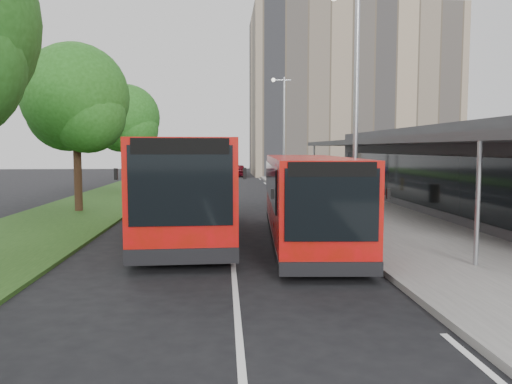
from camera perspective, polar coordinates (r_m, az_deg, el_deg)
ground at (r=14.91m, az=-2.77°, el=-6.58°), size 120.00×120.00×0.00m
pavement at (r=35.28m, az=6.49°, el=0.23°), size 5.00×80.00×0.15m
grass_verge at (r=35.38m, az=-14.71°, el=0.07°), size 5.00×80.00×0.10m
lane_centre_line at (r=29.76m, az=-3.24°, el=-0.77°), size 0.12×70.00×0.01m
kerb_dashes at (r=33.92m, az=2.29°, el=-0.05°), size 0.12×56.00×0.01m
office_block at (r=58.67m, az=10.55°, el=10.79°), size 22.00×12.00×18.00m
station_building at (r=25.19m, az=22.43°, el=2.46°), size 7.70×26.00×4.00m
tree_mid at (r=24.70m, az=-19.91°, el=9.46°), size 4.85×4.85×7.80m
tree_far at (r=36.34m, az=-14.58°, el=7.71°), size 4.64×4.64×7.45m
lamp_post_near at (r=17.25m, az=11.10°, el=10.65°), size 1.44×0.28×8.00m
lamp_post_far at (r=36.90m, az=3.10°, el=7.67°), size 1.44×0.28×8.00m
bus_main at (r=15.65m, az=5.91°, el=-0.87°), size 3.02×9.77×2.73m
bus_second at (r=17.55m, az=-7.73°, el=0.64°), size 3.39×11.63×3.26m
litter_bin at (r=26.45m, az=9.96°, el=-0.19°), size 0.71×0.71×0.97m
bollard at (r=33.68m, az=5.26°, el=0.89°), size 0.15×0.15×0.88m
car_near at (r=53.59m, az=-1.96°, el=2.49°), size 1.56×3.82×1.30m
car_far at (r=57.87m, az=-4.33°, el=2.69°), size 1.90×4.25×1.35m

